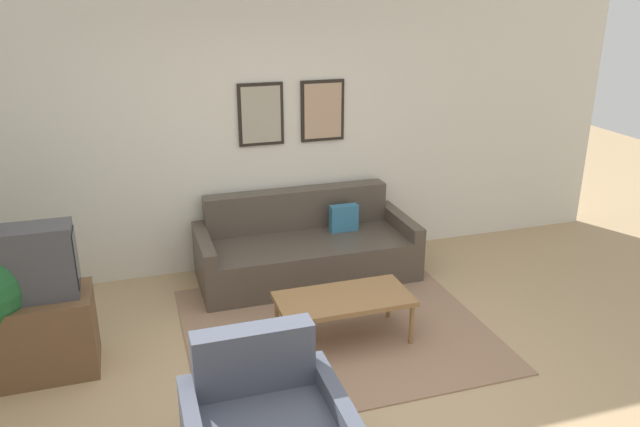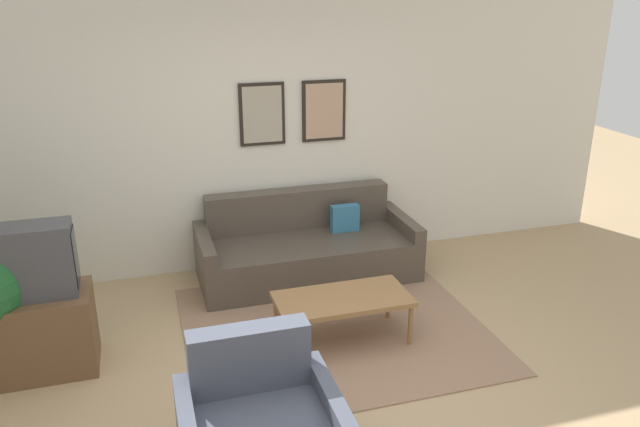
% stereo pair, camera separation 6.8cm
% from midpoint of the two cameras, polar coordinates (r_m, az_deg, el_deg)
% --- Properties ---
extents(ground_plane, '(16.00, 16.00, 0.00)m').
position_cam_midpoint_polar(ground_plane, '(4.48, 0.42, -17.13)').
color(ground_plane, tan).
extents(area_rug, '(2.45, 2.16, 0.01)m').
position_cam_midpoint_polar(area_rug, '(5.32, 1.01, -10.45)').
color(area_rug, '#937056').
rests_on(area_rug, ground_plane).
extents(wall_back, '(8.00, 0.09, 2.70)m').
position_cam_midpoint_polar(wall_back, '(6.13, -6.76, 7.19)').
color(wall_back, silver).
rests_on(wall_back, ground_plane).
extents(couch, '(2.09, 0.90, 0.80)m').
position_cam_midpoint_polar(couch, '(6.13, -1.64, -3.29)').
color(couch, '#4C4238').
rests_on(couch, ground_plane).
extents(coffee_table, '(1.07, 0.52, 0.40)m').
position_cam_midpoint_polar(coffee_table, '(4.99, 1.78, -7.97)').
color(coffee_table, olive).
rests_on(coffee_table, ground_plane).
extents(tv_stand, '(0.83, 0.49, 0.61)m').
position_cam_midpoint_polar(tv_stand, '(5.10, -24.86, -10.10)').
color(tv_stand, brown).
rests_on(tv_stand, ground_plane).
extents(tv, '(0.70, 0.28, 0.54)m').
position_cam_midpoint_polar(tv, '(4.85, -25.82, -4.17)').
color(tv, '#424247').
rests_on(tv, tv_stand).
extents(potted_plant_by_window, '(0.47, 0.47, 0.73)m').
position_cam_midpoint_polar(potted_plant_by_window, '(5.53, -26.89, -6.30)').
color(potted_plant_by_window, beige).
rests_on(potted_plant_by_window, ground_plane).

